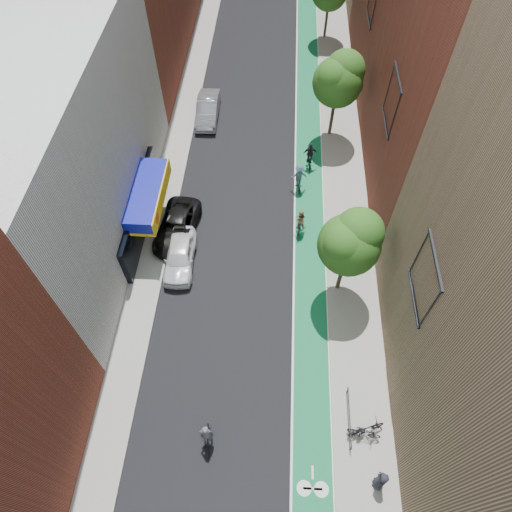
% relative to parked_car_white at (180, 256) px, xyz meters
% --- Properties ---
extents(ground, '(160.00, 160.00, 0.00)m').
position_rel_parked_car_white_xyz_m(ground, '(4.05, -11.33, -0.74)').
color(ground, black).
rests_on(ground, ground).
extents(bike_lane, '(2.00, 68.00, 0.01)m').
position_rel_parked_car_white_xyz_m(bike_lane, '(8.05, 14.67, -0.73)').
color(bike_lane, '#126A3B').
rests_on(bike_lane, ground).
extents(sidewalk_left, '(2.00, 68.00, 0.15)m').
position_rel_parked_car_white_xyz_m(sidewalk_left, '(-1.95, 14.67, -0.66)').
color(sidewalk_left, gray).
rests_on(sidewalk_left, ground).
extents(sidewalk_right, '(3.00, 68.00, 0.15)m').
position_rel_parked_car_white_xyz_m(sidewalk_right, '(10.55, 14.67, -0.66)').
color(sidewalk_right, gray).
rests_on(sidewalk_right, ground).
extents(building_left_white, '(8.00, 20.00, 12.00)m').
position_rel_parked_car_white_xyz_m(building_left_white, '(-6.95, 2.67, 5.26)').
color(building_left_white, silver).
rests_on(building_left_white, ground).
extents(tree_near, '(3.40, 3.36, 6.42)m').
position_rel_parked_car_white_xyz_m(tree_near, '(9.69, -1.31, 3.92)').
color(tree_near, '#332619').
rests_on(tree_near, ground).
extents(tree_mid, '(3.55, 3.53, 6.74)m').
position_rel_parked_car_white_xyz_m(tree_mid, '(9.69, 12.69, 4.15)').
color(tree_mid, '#332619').
rests_on(tree_mid, ground).
extents(parked_car_white, '(1.88, 4.39, 1.48)m').
position_rel_parked_car_white_xyz_m(parked_car_white, '(0.00, 0.00, 0.00)').
color(parked_car_white, white).
rests_on(parked_car_white, ground).
extents(parked_car_black, '(2.78, 5.15, 1.37)m').
position_rel_parked_car_white_xyz_m(parked_car_black, '(-0.55, 2.26, -0.05)').
color(parked_car_black, black).
rests_on(parked_car_black, ground).
extents(parked_car_silver, '(1.69, 4.67, 1.53)m').
position_rel_parked_car_white_xyz_m(parked_car_silver, '(0.00, 14.23, 0.03)').
color(parked_car_silver, '#9C9FA4').
rests_on(parked_car_silver, ground).
extents(cyclist_lead, '(0.79, 1.72, 2.13)m').
position_rel_parked_car_white_xyz_m(cyclist_lead, '(2.95, -10.51, -0.00)').
color(cyclist_lead, black).
rests_on(cyclist_lead, ground).
extents(cyclist_lane_near, '(0.84, 1.90, 1.94)m').
position_rel_parked_car_white_xyz_m(cyclist_lane_near, '(7.34, 2.95, 0.06)').
color(cyclist_lane_near, black).
rests_on(cyclist_lane_near, ground).
extents(cyclist_lane_mid, '(1.01, 1.57, 2.03)m').
position_rel_parked_car_white_xyz_m(cyclist_lane_mid, '(8.04, 9.10, 0.06)').
color(cyclist_lane_mid, black).
rests_on(cyclist_lane_mid, ground).
extents(cyclist_lane_far, '(1.18, 1.74, 2.04)m').
position_rel_parked_car_white_xyz_m(cyclist_lane_far, '(7.25, 6.86, 0.17)').
color(cyclist_lane_far, black).
rests_on(cyclist_lane_far, ground).
extents(parked_bike_mid, '(1.70, 0.75, 0.99)m').
position_rel_parked_car_white_xyz_m(parked_bike_mid, '(10.50, -9.82, -0.09)').
color(parked_bike_mid, black).
rests_on(parked_bike_mid, sidewalk_right).
extents(parked_bike_far, '(2.02, 1.28, 1.00)m').
position_rel_parked_car_white_xyz_m(parked_bike_far, '(10.61, -9.61, -0.09)').
color(parked_bike_far, black).
rests_on(parked_bike_far, sidewalk_right).
extents(pedestrian, '(0.77, 0.94, 1.65)m').
position_rel_parked_car_white_xyz_m(pedestrian, '(11.03, -11.95, 0.24)').
color(pedestrian, black).
rests_on(pedestrian, sidewalk_right).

